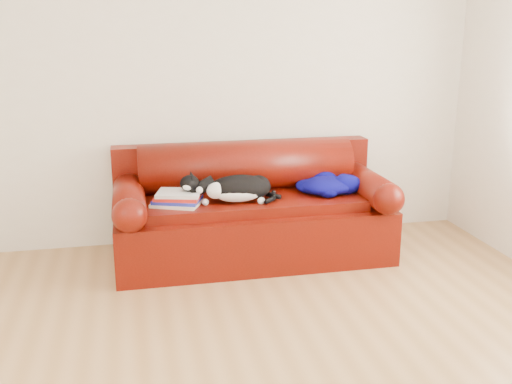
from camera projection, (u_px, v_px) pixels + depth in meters
ground at (259, 359)px, 3.29m from camera, size 4.50×4.50×0.00m
room_shell at (284, 48)px, 2.88m from camera, size 4.52×4.02×2.61m
sofa_base at (252, 228)px, 4.69m from camera, size 2.10×0.90×0.50m
sofa_back at (246, 183)px, 4.83m from camera, size 2.10×1.01×0.88m
book_stack at (178, 198)px, 4.37m from camera, size 0.41×0.37×0.10m
cat at (239, 189)px, 4.44m from camera, size 0.70×0.30×0.25m
blanket at (328, 184)px, 4.68m from camera, size 0.54×0.43×0.15m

